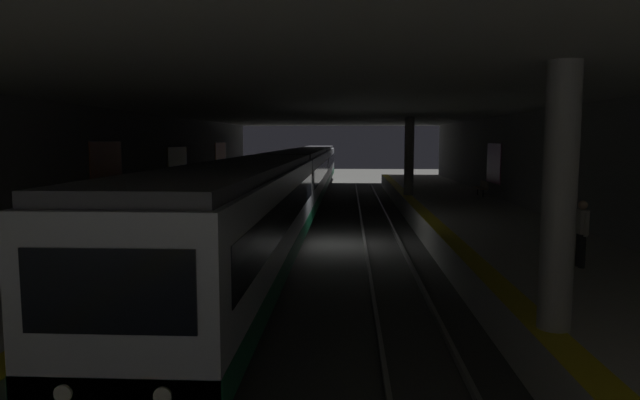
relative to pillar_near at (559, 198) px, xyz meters
The scene contains 18 objects.
ground_plane 14.10m from the pillar_near, 18.51° to the left, with size 120.00×120.00×0.00m, color #42423F.
track_left 13.56m from the pillar_near, ahead, with size 60.00×1.53×0.16m.
track_right 14.91m from the pillar_near, 26.75° to the left, with size 60.00×1.53×0.16m.
platform_left 13.47m from the pillar_near, ahead, with size 60.00×5.30×1.06m.
platform_right 17.19m from the pillar_near, 39.99° to the left, with size 60.00×5.30×1.06m.
wall_left 13.97m from the pillar_near, 21.42° to the right, with size 60.00×0.56×5.60m.
wall_right 19.00m from the pillar_near, 46.60° to the left, with size 60.00×0.56×5.60m.
ceiling_slab 13.92m from the pillar_near, 18.51° to the left, with size 60.00×19.40×0.40m.
pillar_near is the anchor object (origin of this frame).
pillar_far 23.53m from the pillar_near, ahead, with size 0.56×0.56×4.55m.
metro_train 25.28m from the pillar_near, 15.04° to the left, with size 54.54×2.83×3.49m.
bench_left_mid 23.55m from the pillar_near, 10.27° to the right, with size 1.70×0.47×0.86m.
bench_right_near 14.71m from the pillar_near, 61.94° to the left, with size 1.70×0.47×0.86m.
bench_right_mid 16.92m from the pillar_near, 49.97° to the left, with size 1.70×0.47×0.86m.
bench_right_far 21.55m from the pillar_near, 36.86° to the left, with size 1.70×0.47×0.86m.
person_waiting_near 15.62m from the pillar_near, 42.20° to the left, with size 0.60×0.22×1.63m.
person_walking_mid 5.55m from the pillar_near, 26.40° to the right, with size 0.60×0.23×1.72m.
person_standing_far 24.18m from the pillar_near, 23.63° to the left, with size 0.60×0.23×1.71m.
Camera 1 is at (-22.53, -0.80, 4.30)m, focal length 31.31 mm.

